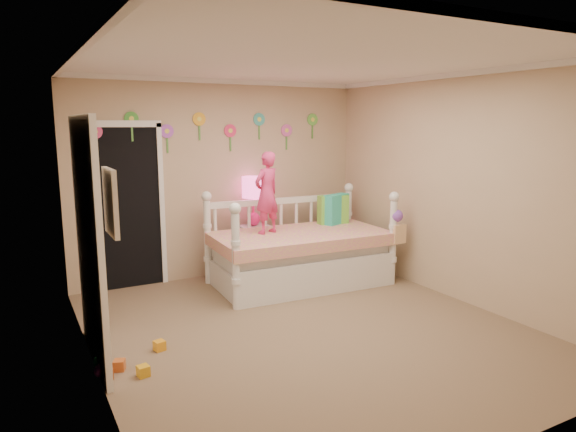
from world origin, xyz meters
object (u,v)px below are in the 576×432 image
table_lamp (253,193)px  child (267,193)px  nightstand (254,249)px  daybed (300,237)px

table_lamp → child: bearing=-97.8°
child → table_lamp: 0.58m
nightstand → table_lamp: table_lamp is taller
child → nightstand: size_ratio=1.54×
nightstand → table_lamp: size_ratio=1.00×
child → nightstand: (0.08, 0.57, -0.85)m
child → table_lamp: child is taller
daybed → nightstand: 0.83m
child → nightstand: child is taller
child → nightstand: bearing=-116.6°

